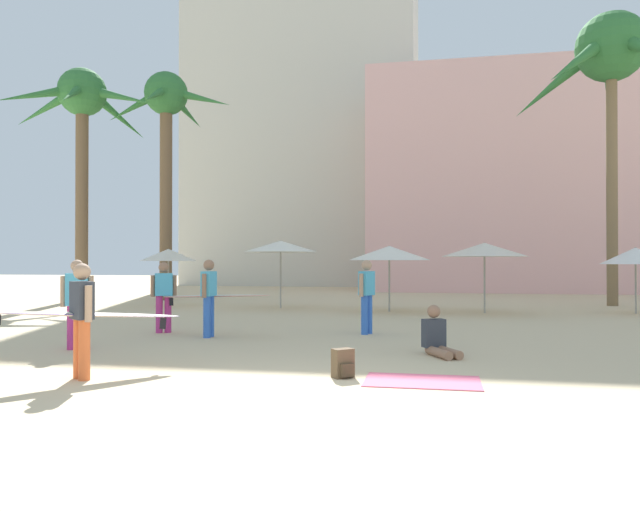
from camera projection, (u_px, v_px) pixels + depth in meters
name	position (u px, v px, depth m)	size (l,w,h in m)	color
ground	(283.00, 408.00, 6.81)	(120.00, 120.00, 0.00)	beige
hotel_pink	(560.00, 182.00, 34.38)	(21.82, 8.04, 12.59)	beige
hotel_tower_gray	(309.00, 104.00, 45.66)	(16.31, 11.62, 27.80)	beige
palm_tree_far_left	(81.00, 113.00, 25.96)	(6.95, 6.26, 10.19)	brown
palm_tree_left	(612.00, 61.00, 22.55)	(7.83, 8.02, 11.21)	brown
palm_tree_center	(167.00, 119.00, 26.02)	(6.06, 5.98, 10.04)	brown
cafe_umbrella_0	(281.00, 246.00, 21.37)	(2.70, 2.70, 2.44)	gray
cafe_umbrella_1	(636.00, 256.00, 19.09)	(2.15, 2.15, 2.14)	gray
cafe_umbrella_2	(389.00, 253.00, 19.90)	(2.76, 2.76, 2.21)	gray
cafe_umbrella_3	(484.00, 250.00, 19.29)	(2.77, 2.77, 2.30)	gray
cafe_umbrella_4	(168.00, 255.00, 22.19)	(2.12, 2.12, 2.16)	gray
beach_towel	(422.00, 381.00, 8.27)	(1.60, 1.00, 0.01)	#EF6684
backpack	(343.00, 364.00, 8.57)	(0.35, 0.35, 0.42)	brown
person_mid_left	(87.00, 315.00, 8.60)	(2.07, 2.35, 1.66)	orange
person_mid_center	(438.00, 338.00, 10.64)	(0.74, 0.97, 0.89)	#936B51
person_far_right	(211.00, 295.00, 13.28)	(2.91, 1.04, 1.73)	blue
person_near_left	(77.00, 300.00, 11.34)	(0.59, 0.37, 1.72)	#B7337F
person_mid_right	(367.00, 293.00, 13.73)	(0.36, 0.59, 1.72)	blue
person_near_right	(164.00, 294.00, 13.98)	(0.58, 0.38, 1.67)	#B7337F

